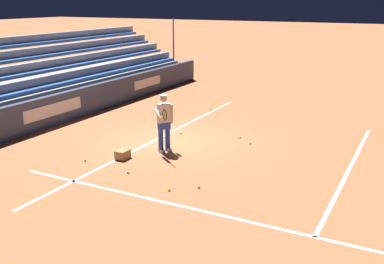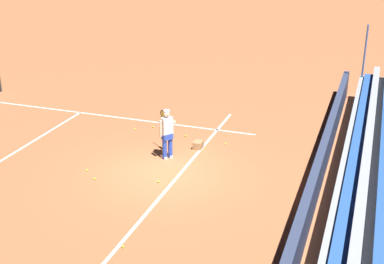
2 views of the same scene
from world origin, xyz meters
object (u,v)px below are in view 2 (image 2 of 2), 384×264
tennis_ball_midcourt (153,127)px  tennis_ball_toward_net (185,136)px  tennis_player (167,133)px  tennis_ball_stray_back (87,170)px  tennis_ball_by_box (225,143)px  tennis_ball_far_right (94,179)px  ball_box_cardboard (198,145)px  tennis_ball_near_player (123,247)px  tennis_ball_on_baseline (158,182)px  tennis_ball_far_left (135,129)px

tennis_ball_midcourt → tennis_ball_toward_net: (-0.46, -1.51, 0.00)m
tennis_player → tennis_ball_stray_back: size_ratio=25.98×
tennis_ball_by_box → tennis_ball_far_right: same height
ball_box_cardboard → tennis_ball_near_player: ball_box_cardboard is taller
tennis_ball_stray_back → tennis_ball_toward_net: size_ratio=1.00×
tennis_ball_stray_back → ball_box_cardboard: bearing=-43.2°
ball_box_cardboard → tennis_ball_far_right: bearing=146.6°
tennis_player → tennis_ball_on_baseline: bearing=-166.4°
tennis_ball_on_baseline → tennis_ball_midcourt: bearing=25.4°
tennis_ball_far_right → tennis_ball_near_player: bearing=-140.8°
tennis_ball_by_box → tennis_ball_midcourt: 3.19m
ball_box_cardboard → tennis_ball_stray_back: (-2.94, 2.77, -0.10)m
ball_box_cardboard → tennis_ball_by_box: (0.66, -0.81, -0.10)m
tennis_ball_by_box → tennis_ball_far_left: same height
ball_box_cardboard → tennis_ball_near_player: 6.47m
tennis_ball_stray_back → tennis_ball_far_right: (-0.45, -0.53, 0.00)m
tennis_ball_midcourt → tennis_ball_on_baseline: size_ratio=1.00×
tennis_ball_by_box → tennis_ball_on_baseline: 3.76m
tennis_player → tennis_ball_near_player: bearing=-169.6°
ball_box_cardboard → tennis_ball_far_left: bearing=73.3°
ball_box_cardboard → tennis_ball_stray_back: ball_box_cardboard is taller
tennis_player → tennis_ball_far_right: 2.87m
tennis_ball_near_player → tennis_ball_far_right: bearing=39.2°
tennis_player → tennis_ball_by_box: bearing=-40.6°
tennis_ball_stray_back → tennis_ball_on_baseline: same height
tennis_ball_far_left → tennis_ball_on_baseline: same height
tennis_player → tennis_ball_by_box: size_ratio=25.98×
tennis_ball_stray_back → tennis_player: bearing=-48.3°
tennis_ball_by_box → tennis_ball_toward_net: (0.21, 1.61, 0.00)m
tennis_player → ball_box_cardboard: bearing=-32.7°
tennis_ball_midcourt → tennis_ball_far_right: (-4.73, -0.07, 0.00)m
tennis_ball_by_box → tennis_ball_on_baseline: bearing=163.1°
tennis_ball_by_box → tennis_player: bearing=139.4°
tennis_ball_midcourt → tennis_ball_near_player: (-7.80, -2.57, 0.00)m
tennis_ball_midcourt → ball_box_cardboard: bearing=-120.0°
ball_box_cardboard → tennis_ball_toward_net: 1.19m
ball_box_cardboard → tennis_ball_midcourt: (1.34, 2.31, -0.10)m
tennis_ball_by_box → tennis_ball_midcourt: (0.67, 3.12, 0.00)m
tennis_ball_on_baseline → tennis_ball_near_player: bearing=-171.3°
tennis_ball_by_box → tennis_ball_toward_net: 1.62m
tennis_ball_on_baseline → tennis_ball_far_right: bearing=103.4°
tennis_ball_by_box → ball_box_cardboard: bearing=129.2°
tennis_ball_stray_back → tennis_ball_near_player: size_ratio=1.00×
ball_box_cardboard → tennis_ball_stray_back: size_ratio=6.06×
tennis_ball_far_left → tennis_ball_on_baseline: (-3.79, -2.58, 0.00)m
tennis_ball_far_right → tennis_ball_toward_net: bearing=-18.7°
tennis_player → tennis_ball_far_right: size_ratio=25.98×
tennis_ball_by_box → tennis_ball_midcourt: size_ratio=1.00×
tennis_ball_near_player → tennis_ball_on_baseline: size_ratio=1.00×
tennis_ball_midcourt → tennis_ball_near_player: bearing=-161.8°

